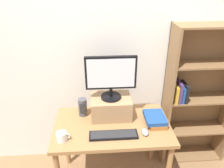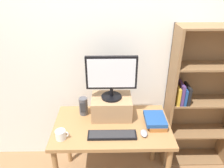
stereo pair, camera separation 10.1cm
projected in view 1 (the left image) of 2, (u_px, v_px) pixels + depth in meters
back_wall at (109, 57)px, 2.34m from camera, size 7.00×0.08×2.60m
desk at (112, 133)px, 2.19m from camera, size 1.13×0.68×0.78m
bookshelf_unit at (197, 97)px, 2.48m from camera, size 0.77×0.28×1.67m
riser_box at (111, 106)px, 2.24m from camera, size 0.40×0.31×0.21m
computer_monitor at (111, 76)px, 2.08m from camera, size 0.49×0.20×0.44m
keyboard at (114, 135)px, 1.99m from camera, size 0.44×0.12×0.02m
computer_mouse at (145, 132)px, 2.01m from camera, size 0.06×0.10×0.04m
book_stack at (155, 119)px, 2.15m from camera, size 0.20×0.26×0.08m
coffee_mug at (62, 137)px, 1.92m from camera, size 0.12×0.09×0.09m
desk_speaker at (83, 107)px, 2.24m from camera, size 0.09×0.09×0.19m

